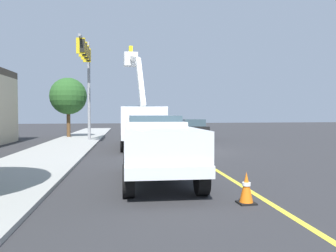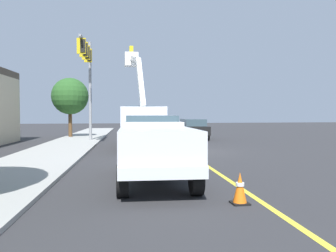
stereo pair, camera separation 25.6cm
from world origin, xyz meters
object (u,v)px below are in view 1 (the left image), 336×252
at_px(traffic_signal_mast, 86,66).
at_px(traffic_cone_mid_front, 196,157).
at_px(service_pickup_truck, 159,146).
at_px(traffic_cone_trailing, 161,136).
at_px(traffic_cone_mid_rear, 178,143).
at_px(utility_bucket_truck, 141,122).
at_px(traffic_cone_leading, 246,188).
at_px(passing_minivan, 192,128).

bearing_deg(traffic_signal_mast, traffic_cone_mid_front, -159.05).
distance_m(service_pickup_truck, traffic_cone_trailing, 15.37).
height_order(traffic_cone_mid_front, traffic_cone_mid_rear, traffic_cone_mid_front).
bearing_deg(traffic_cone_mid_front, utility_bucket_truck, 7.58).
distance_m(utility_bucket_truck, traffic_cone_leading, 14.45).
xyz_separation_m(traffic_cone_mid_rear, traffic_cone_trailing, (5.70, 0.04, 0.06)).
distance_m(service_pickup_truck, traffic_cone_leading, 3.38).
height_order(traffic_cone_mid_front, traffic_cone_trailing, traffic_cone_trailing).
relative_size(utility_bucket_truck, traffic_cone_mid_front, 9.94).
relative_size(utility_bucket_truck, traffic_cone_mid_rear, 11.10).
relative_size(traffic_cone_leading, traffic_cone_mid_front, 0.89).
bearing_deg(traffic_cone_mid_front, traffic_cone_leading, 176.35).
bearing_deg(traffic_signal_mast, traffic_cone_leading, -166.34).
distance_m(traffic_cone_leading, traffic_cone_mid_front, 5.61).
bearing_deg(traffic_signal_mast, traffic_cone_mid_rear, -135.32).
distance_m(passing_minivan, traffic_signal_mast, 9.91).
relative_size(passing_minivan, traffic_signal_mast, 0.64).
bearing_deg(traffic_cone_mid_front, passing_minivan, -14.54).
xyz_separation_m(passing_minivan, traffic_cone_trailing, (-2.19, 3.00, -0.55)).
bearing_deg(traffic_cone_trailing, traffic_cone_leading, 176.37).
height_order(traffic_cone_leading, traffic_cone_mid_front, traffic_cone_mid_front).
distance_m(passing_minivan, traffic_cone_mid_rear, 8.44).
bearing_deg(traffic_cone_mid_rear, traffic_cone_mid_front, 173.01).
bearing_deg(service_pickup_truck, traffic_cone_mid_rear, -16.45).
bearing_deg(utility_bucket_truck, traffic_cone_mid_front, -172.42).
bearing_deg(traffic_cone_mid_rear, traffic_cone_leading, 174.52).
xyz_separation_m(traffic_cone_mid_front, traffic_cone_trailing, (12.40, -0.78, 0.01)).
distance_m(utility_bucket_truck, service_pickup_truck, 11.53).
relative_size(service_pickup_truck, traffic_cone_leading, 7.64).
xyz_separation_m(utility_bucket_truck, traffic_cone_leading, (-14.38, -0.81, -1.24)).
relative_size(passing_minivan, traffic_cone_mid_rear, 6.54).
bearing_deg(service_pickup_truck, passing_minivan, -18.36).
height_order(service_pickup_truck, traffic_cone_mid_rear, service_pickup_truck).
bearing_deg(traffic_cone_leading, traffic_cone_trailing, -3.63).
distance_m(traffic_cone_mid_front, traffic_cone_trailing, 12.42).
bearing_deg(passing_minivan, traffic_cone_leading, 168.41).
distance_m(traffic_cone_mid_front, traffic_signal_mast, 14.13).
distance_m(utility_bucket_truck, traffic_cone_mid_rear, 3.13).
bearing_deg(traffic_cone_trailing, traffic_signal_mast, 91.10).
distance_m(traffic_cone_mid_front, traffic_cone_mid_rear, 6.75).
bearing_deg(traffic_signal_mast, utility_bucket_truck, -134.78).
bearing_deg(traffic_cone_mid_rear, passing_minivan, -20.58).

